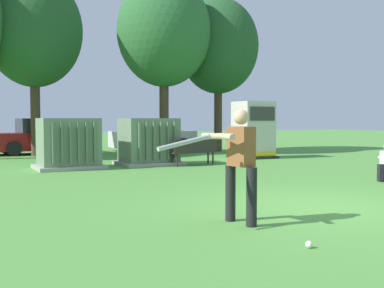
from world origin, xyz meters
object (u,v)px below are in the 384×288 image
at_px(generator_enclosure, 253,130).
at_px(sports_ball, 309,244).
at_px(parked_car_left_of_center, 154,136).
at_px(park_bench, 194,150).
at_px(parked_car_leftmost, 40,137).
at_px(transformer_mid_west, 149,142).
at_px(batter, 238,160).
at_px(transformer_west, 69,144).

height_order(generator_enclosure, sports_ball, generator_enclosure).
height_order(generator_enclosure, parked_car_left_of_center, generator_enclosure).
bearing_deg(parked_car_left_of_center, generator_enclosure, -74.64).
height_order(park_bench, sports_ball, park_bench).
bearing_deg(park_bench, parked_car_leftmost, 114.41).
xyz_separation_m(transformer_mid_west, parked_car_leftmost, (-2.37, 7.25, -0.04)).
bearing_deg(parked_car_left_of_center, park_bench, -103.18).
bearing_deg(park_bench, batter, -113.90).
distance_m(transformer_mid_west, batter, 9.61).
distance_m(park_bench, sports_ball, 10.62).
relative_size(transformer_west, parked_car_leftmost, 0.49).
height_order(transformer_mid_west, sports_ball, transformer_mid_west).
bearing_deg(transformer_west, generator_enclosure, 4.74).
height_order(park_bench, parked_car_left_of_center, parked_car_left_of_center).
xyz_separation_m(transformer_mid_west, sports_ball, (-2.36, -10.84, -0.74)).
bearing_deg(transformer_west, park_bench, -12.92).
height_order(transformer_west, sports_ball, transformer_west).
bearing_deg(batter, transformer_mid_west, 75.50).
bearing_deg(park_bench, sports_ball, -110.34).
height_order(transformer_west, parked_car_leftmost, same).
relative_size(transformer_west, batter, 1.21).
height_order(transformer_mid_west, park_bench, transformer_mid_west).
distance_m(batter, sports_ball, 1.80).
distance_m(batter, parked_car_left_of_center, 17.20).
xyz_separation_m(generator_enclosure, park_bench, (-3.57, -1.57, -0.60)).
relative_size(batter, parked_car_leftmost, 0.40).
distance_m(transformer_west, transformer_mid_west, 2.76).
relative_size(generator_enclosure, sports_ball, 25.56).
bearing_deg(parked_car_leftmost, park_bench, -65.59).
xyz_separation_m(transformer_west, generator_enclosure, (7.65, 0.63, 0.35)).
height_order(batter, parked_car_left_of_center, batter).
bearing_deg(generator_enclosure, sports_ball, -122.20).
distance_m(transformer_west, park_bench, 4.20).
relative_size(generator_enclosure, parked_car_leftmost, 0.53).
bearing_deg(parked_car_left_of_center, transformer_west, -130.55).
bearing_deg(transformer_mid_west, generator_enclosure, 7.99).
bearing_deg(sports_ball, batter, 91.49).
xyz_separation_m(batter, sports_ball, (0.04, -1.54, -0.93)).
bearing_deg(transformer_mid_west, parked_car_left_of_center, 65.59).
bearing_deg(generator_enclosure, park_bench, -156.23).
bearing_deg(transformer_mid_west, park_bench, -33.76).
bearing_deg(transformer_mid_west, transformer_west, 178.93).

